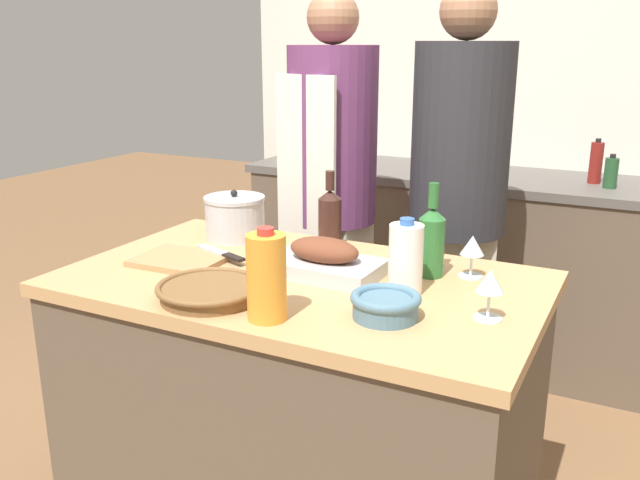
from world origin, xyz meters
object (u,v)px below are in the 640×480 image
wine_glass_left (472,248)px  knife_chef (222,253)px  juice_jug (266,277)px  condiment_bottle_short (611,173)px  stock_pot (235,217)px  wine_bottle_dark (330,215)px  wine_glass_right (490,284)px  cutting_board (180,260)px  wine_bottle_green (431,240)px  person_cook_guest (457,199)px  milk_jug (406,259)px  condiment_bottle_tall (596,163)px  roasting_pan (324,261)px  person_cook_aproned (332,191)px  wicker_basket (210,290)px  mixing_bowl (386,304)px

wine_glass_left → knife_chef: (-0.73, -0.19, -0.07)m
juice_jug → condiment_bottle_short: bearing=71.5°
wine_glass_left → knife_chef: wine_glass_left is taller
stock_pot → wine_bottle_dark: (0.32, 0.09, 0.02)m
condiment_bottle_short → knife_chef: bearing=-123.2°
juice_jug → knife_chef: juice_jug is taller
wine_glass_right → condiment_bottle_short: 1.63m
cutting_board → wine_bottle_green: bearing=18.0°
person_cook_guest → wine_bottle_dark: bearing=-139.5°
wine_glass_right → person_cook_guest: (-0.35, 0.93, -0.02)m
stock_pot → milk_jug: 0.75m
condiment_bottle_tall → roasting_pan: bearing=-110.0°
condiment_bottle_short → wine_bottle_green: bearing=-105.1°
wine_bottle_dark → person_cook_aproned: 0.53m
wine_bottle_green → juice_jug: bearing=-117.5°
juice_jug → condiment_bottle_tall: condiment_bottle_tall is taller
wine_bottle_green → person_cook_guest: bearing=99.8°
wicker_basket → mixing_bowl: 0.47m
condiment_bottle_short → person_cook_guest: 0.84m
juice_jug → milk_jug: juice_jug is taller
wine_glass_left → person_cook_guest: bearing=109.4°
milk_jug → roasting_pan: bearing=171.8°
cutting_board → wine_glass_left: wine_glass_left is taller
condiment_bottle_tall → condiment_bottle_short: condiment_bottle_tall is taller
wine_glass_left → person_cook_aproned: bearing=141.1°
condiment_bottle_tall → person_cook_guest: (-0.42, -0.77, -0.06)m
wine_bottle_green → wine_glass_right: wine_bottle_green is taller
wine_glass_left → condiment_bottle_short: size_ratio=0.82×
wine_glass_left → wine_bottle_green: bearing=-158.2°
roasting_pan → knife_chef: roasting_pan is taller
condiment_bottle_short → person_cook_aproned: bearing=-143.9°
wine_bottle_dark → person_cook_aproned: bearing=115.4°
wine_bottle_dark → condiment_bottle_tall: bearing=61.6°
wine_bottle_green → condiment_bottle_tall: bearing=78.5°
juice_jug → milk_jug: size_ratio=1.11×
milk_jug → wine_bottle_green: size_ratio=0.76×
juice_jug → wine_bottle_dark: size_ratio=0.94×
roasting_pan → wine_bottle_green: size_ratio=1.24×
cutting_board → condiment_bottle_tall: bearing=58.9°
stock_pot → person_cook_guest: size_ratio=0.12×
wine_bottle_green → wine_glass_right: 0.34m
wicker_basket → stock_pot: bearing=117.1°
mixing_bowl → condiment_bottle_short: bearing=77.9°
wine_bottle_dark → wine_glass_right: bearing=-32.8°
juice_jug → knife_chef: (-0.37, 0.34, -0.09)m
wine_glass_left → cutting_board: bearing=-161.5°
roasting_pan → person_cook_aproned: size_ratio=0.19×
stock_pot → wine_bottle_dark: 0.33m
stock_pot → mixing_bowl: 0.84m
condiment_bottle_tall → cutting_board: bearing=-121.1°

